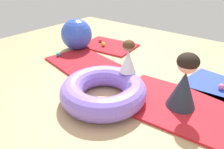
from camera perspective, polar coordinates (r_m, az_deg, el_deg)
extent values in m
plane|color=tan|center=(3.12, -4.69, -7.07)|extent=(8.00, 8.00, 0.00)
cube|color=#2D47B7|center=(3.81, 27.91, -3.24)|extent=(1.20, 0.96, 0.04)
cube|color=#B21923|center=(4.25, -7.72, 3.10)|extent=(1.64, 1.25, 0.04)
cube|color=#B21923|center=(5.16, -0.91, 7.90)|extent=(1.36, 1.06, 0.04)
cube|color=red|center=(3.10, 18.10, -8.38)|extent=(1.79, 1.28, 0.04)
torus|color=#8466E0|center=(3.03, -2.38, -4.45)|extent=(1.26, 1.26, 0.33)
cone|color=white|center=(3.13, 4.42, 3.59)|extent=(0.29, 0.29, 0.34)
sphere|color=#936647|center=(3.03, 4.59, 7.82)|extent=(0.17, 0.17, 0.17)
ellipsoid|color=#472D19|center=(3.03, 4.60, 8.12)|extent=(0.18, 0.18, 0.14)
cone|color=#232D3D|center=(2.95, 18.90, -3.91)|extent=(0.46, 0.46, 0.53)
sphere|color=beige|center=(2.78, 20.10, 2.87)|extent=(0.26, 0.26, 0.26)
ellipsoid|color=black|center=(2.77, 20.19, 3.37)|extent=(0.28, 0.28, 0.22)
sphere|color=red|center=(5.35, -3.26, 9.29)|extent=(0.08, 0.08, 0.08)
sphere|color=pink|center=(3.69, 27.89, -2.99)|extent=(0.10, 0.10, 0.10)
sphere|color=yellow|center=(5.07, -2.38, 8.33)|extent=(0.10, 0.10, 0.10)
sphere|color=orange|center=(3.25, 7.61, -3.71)|extent=(0.11, 0.11, 0.11)
sphere|color=teal|center=(4.62, -14.54, 5.36)|extent=(0.09, 0.09, 0.09)
sphere|color=green|center=(2.97, 4.44, -7.06)|extent=(0.09, 0.09, 0.09)
sphere|color=blue|center=(4.97, -9.68, 10.79)|extent=(0.71, 0.71, 0.71)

